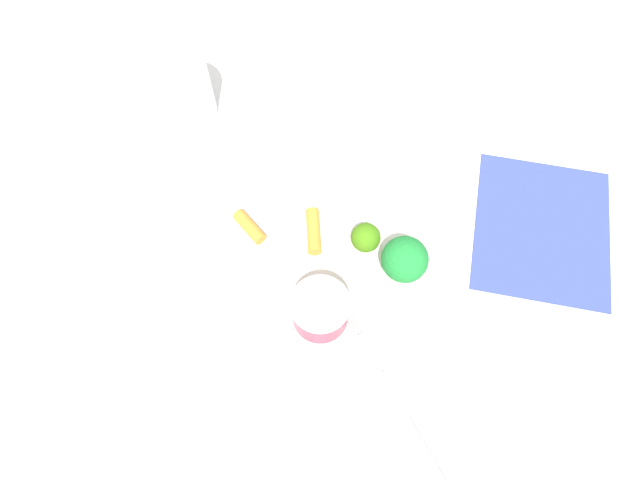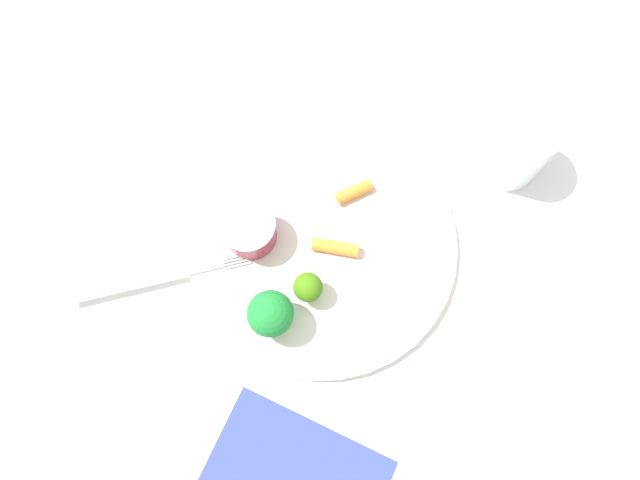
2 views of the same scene
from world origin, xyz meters
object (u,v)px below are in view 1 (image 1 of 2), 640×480
carrot_stick_0 (314,231)px  carrot_stick_1 (249,227)px  sauce_cup (325,309)px  broccoli_floret_0 (405,260)px  plate (309,250)px  broccoli_floret_1 (366,238)px  fork (393,396)px  napkin (542,228)px  drinking_glass (180,90)px

carrot_stick_0 → carrot_stick_1: bearing=-103.8°
sauce_cup → broccoli_floret_0: size_ratio=1.00×
plate → broccoli_floret_1: (0.01, 0.06, 0.03)m
sauce_cup → fork: sauce_cup is taller
plate → napkin: plate is taller
sauce_cup → napkin: size_ratio=0.34×
carrot_stick_0 → napkin: bearing=83.5°
carrot_stick_0 → carrot_stick_1: (-0.02, -0.07, -0.00)m
broccoli_floret_1 → carrot_stick_0: broccoli_floret_1 is taller
napkin → broccoli_floret_1: bearing=-91.0°
broccoli_floret_1 → drinking_glass: bearing=-141.0°
carrot_stick_1 → broccoli_floret_0: bearing=63.1°
sauce_cup → broccoli_floret_1: same height
carrot_stick_0 → drinking_glass: (-0.19, -0.12, 0.02)m
drinking_glass → carrot_stick_1: bearing=18.4°
carrot_stick_1 → napkin: (0.04, 0.31, -0.02)m
fork → drinking_glass: size_ratio=2.19×
sauce_cup → napkin: (-0.06, 0.25, -0.03)m
plate → drinking_glass: (-0.20, -0.12, 0.04)m
plate → napkin: bearing=87.0°
carrot_stick_0 → napkin: carrot_stick_0 is taller
carrot_stick_0 → broccoli_floret_0: bearing=54.2°
carrot_stick_0 → drinking_glass: size_ratio=0.58×
broccoli_floret_0 → carrot_stick_0: broccoli_floret_0 is taller
carrot_stick_0 → carrot_stick_1: same height
plate → broccoli_floret_1: bearing=80.0°
broccoli_floret_0 → plate: bearing=-116.3°
plate → fork: (0.16, 0.05, 0.01)m
broccoli_floret_0 → carrot_stick_1: bearing=-116.9°
broccoli_floret_1 → fork: broccoli_floret_1 is taller
broccoli_floret_1 → napkin: bearing=89.0°
broccoli_floret_1 → napkin: broccoli_floret_1 is taller
carrot_stick_1 → drinking_glass: (-0.17, -0.06, 0.02)m
plate → carrot_stick_0: size_ratio=5.86×
plate → broccoli_floret_1: broccoli_floret_1 is taller
drinking_glass → napkin: 0.43m
carrot_stick_1 → drinking_glass: bearing=-161.6°
sauce_cup → fork: bearing=29.7°
fork → broccoli_floret_0: bearing=164.3°
plate → carrot_stick_1: bearing=-117.8°
plate → carrot_stick_1: (-0.03, -0.06, 0.01)m
sauce_cup → drinking_glass: size_ratio=0.67×
fork → carrot_stick_1: bearing=-150.0°
fork → plate: bearing=-161.6°
carrot_stick_1 → sauce_cup: bearing=30.3°
sauce_cup → broccoli_floret_0: bearing=111.5°
plate → carrot_stick_0: carrot_stick_0 is taller
napkin → sauce_cup: bearing=-75.7°
plate → napkin: 0.26m
broccoli_floret_1 → sauce_cup: bearing=-38.1°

